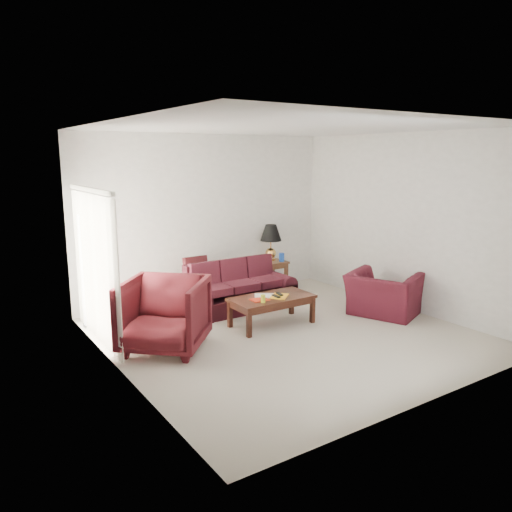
# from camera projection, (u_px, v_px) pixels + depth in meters

# --- Properties ---
(floor) EXTENTS (5.00, 5.00, 0.00)m
(floor) POSITION_uv_depth(u_px,v_px,m) (287.00, 334.00, 7.43)
(floor) COLOR beige
(floor) RESTS_ON ground
(blinds) EXTENTS (0.10, 2.00, 2.16)m
(blinds) POSITION_uv_depth(u_px,v_px,m) (94.00, 267.00, 6.97)
(blinds) COLOR silver
(blinds) RESTS_ON ground
(sofa) EXTENTS (2.00, 0.89, 0.81)m
(sofa) POSITION_uv_depth(u_px,v_px,m) (238.00, 287.00, 8.56)
(sofa) COLOR black
(sofa) RESTS_ON ground
(throw_pillow) EXTENTS (0.43, 0.21, 0.44)m
(throw_pillow) POSITION_uv_depth(u_px,v_px,m) (196.00, 268.00, 8.75)
(throw_pillow) COLOR black
(throw_pillow) RESTS_ON sofa
(end_table) EXTENTS (0.58, 0.58, 0.60)m
(end_table) POSITION_uv_depth(u_px,v_px,m) (270.00, 276.00, 9.77)
(end_table) COLOR brown
(end_table) RESTS_ON ground
(table_lamp) EXTENTS (0.47, 0.47, 0.70)m
(table_lamp) POSITION_uv_depth(u_px,v_px,m) (271.00, 242.00, 9.73)
(table_lamp) COLOR #C38B3D
(table_lamp) RESTS_ON end_table
(clock) EXTENTS (0.13, 0.06, 0.13)m
(clock) POSITION_uv_depth(u_px,v_px,m) (269.00, 259.00, 9.53)
(clock) COLOR silver
(clock) RESTS_ON end_table
(blue_canister) EXTENTS (0.11, 0.11, 0.16)m
(blue_canister) POSITION_uv_depth(u_px,v_px,m) (282.00, 257.00, 9.65)
(blue_canister) COLOR #183F9E
(blue_canister) RESTS_ON end_table
(picture_frame) EXTENTS (0.14, 0.17, 0.05)m
(picture_frame) POSITION_uv_depth(u_px,v_px,m) (257.00, 257.00, 9.72)
(picture_frame) COLOR silver
(picture_frame) RESTS_ON end_table
(floor_lamp) EXTENTS (0.37, 0.37, 1.77)m
(floor_lamp) POSITION_uv_depth(u_px,v_px,m) (89.00, 270.00, 7.65)
(floor_lamp) COLOR white
(floor_lamp) RESTS_ON ground
(armchair_left) EXTENTS (1.52, 1.52, 0.99)m
(armchair_left) POSITION_uv_depth(u_px,v_px,m) (164.00, 315.00, 6.76)
(armchair_left) COLOR #420F14
(armchair_left) RESTS_ON ground
(armchair_right) EXTENTS (1.30, 1.37, 0.71)m
(armchair_right) POSITION_uv_depth(u_px,v_px,m) (384.00, 294.00, 8.29)
(armchair_right) COLOR #3E0E18
(armchair_right) RESTS_ON ground
(coffee_table) EXTENTS (1.38, 0.80, 0.46)m
(coffee_table) POSITION_uv_depth(u_px,v_px,m) (272.00, 311.00, 7.81)
(coffee_table) COLOR black
(coffee_table) RESTS_ON ground
(magazine_red) EXTENTS (0.27, 0.21, 0.02)m
(magazine_red) POSITION_uv_depth(u_px,v_px,m) (260.00, 300.00, 7.57)
(magazine_red) COLOR #B42812
(magazine_red) RESTS_ON coffee_table
(magazine_white) EXTENTS (0.38, 0.36, 0.02)m
(magazine_white) POSITION_uv_depth(u_px,v_px,m) (264.00, 296.00, 7.78)
(magazine_white) COLOR white
(magazine_white) RESTS_ON coffee_table
(magazine_orange) EXTENTS (0.39, 0.38, 0.02)m
(magazine_orange) POSITION_uv_depth(u_px,v_px,m) (279.00, 296.00, 7.76)
(magazine_orange) COLOR #F1AA1C
(magazine_orange) RESTS_ON coffee_table
(remote_a) EXTENTS (0.05, 0.17, 0.02)m
(remote_a) POSITION_uv_depth(u_px,v_px,m) (276.00, 296.00, 7.69)
(remote_a) COLOR black
(remote_a) RESTS_ON coffee_table
(remote_b) EXTENTS (0.08, 0.18, 0.02)m
(remote_b) POSITION_uv_depth(u_px,v_px,m) (279.00, 294.00, 7.81)
(remote_b) COLOR black
(remote_b) RESTS_ON coffee_table
(yellow_glass) EXTENTS (0.07, 0.07, 0.12)m
(yellow_glass) POSITION_uv_depth(u_px,v_px,m) (263.00, 299.00, 7.44)
(yellow_glass) COLOR yellow
(yellow_glass) RESTS_ON coffee_table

